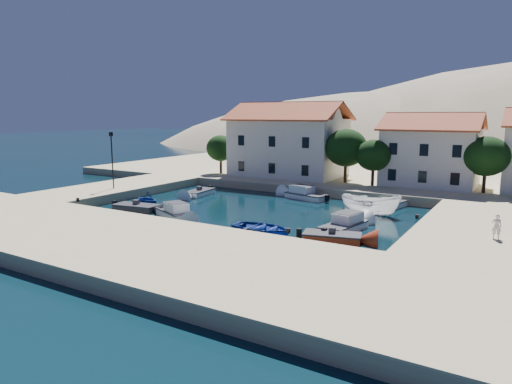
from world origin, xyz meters
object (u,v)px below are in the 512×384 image
building_left (288,139)px  boat_east (370,215)px  cabin_cruiser_east (343,225)px  pedestrian (497,226)px  cabin_cruiser_south (174,212)px  building_mid (431,149)px  rowboat_south (262,233)px  lamppost (112,155)px

building_left → boat_east: bearing=-41.8°
cabin_cruiser_east → pedestrian: bearing=-81.7°
pedestrian → boat_east: bearing=-36.9°
cabin_cruiser_south → building_mid: bearing=81.2°
cabin_cruiser_south → boat_east: bearing=59.5°
rowboat_south → pedestrian: (15.92, 3.48, 1.83)m
rowboat_south → cabin_cruiser_east: bearing=-55.0°
cabin_cruiser_south → boat_east: 17.94m
pedestrian → cabin_cruiser_east: bearing=-4.2°
cabin_cruiser_east → building_mid: bearing=4.0°
cabin_cruiser_east → boat_east: 7.00m
building_left → cabin_cruiser_east: building_left is taller
lamppost → boat_east: (27.25, 5.90, -4.75)m
building_left → rowboat_south: bearing=-67.0°
building_mid → cabin_cruiser_south: bearing=-124.2°
building_left → building_mid: building_left is taller
building_mid → cabin_cruiser_east: building_mid is taller
building_mid → cabin_cruiser_south: building_mid is taller
boat_east → building_left: bearing=44.0°
pedestrian → building_left: bearing=-41.7°
building_left → cabin_cruiser_south: (0.92, -24.16, -5.46)m
pedestrian → lamppost: bearing=-4.8°
lamppost → boat_east: lamppost is taller
rowboat_south → pedestrian: size_ratio=3.02×
lamppost → cabin_cruiser_south: (12.42, -4.16, -4.28)m
boat_east → cabin_cruiser_east: bearing=175.8°
building_mid → lamppost: (-29.50, -21.00, -0.47)m
building_mid → lamppost: bearing=-144.6°
building_left → cabin_cruiser_south: 24.79m
building_mid → rowboat_south: size_ratio=2.09×
lamppost → cabin_cruiser_east: bearing=-2.3°
cabin_cruiser_south → cabin_cruiser_east: size_ratio=0.93×
building_left → lamppost: (-11.50, -20.00, -1.18)m
cabin_cruiser_south → cabin_cruiser_east: 15.16m
cabin_cruiser_south → boat_east: (14.84, 10.07, -0.48)m
building_left → pedestrian: bearing=-38.9°
pedestrian → building_mid: bearing=-72.1°
building_mid → cabin_cruiser_south: (-17.08, -25.16, -4.75)m
building_mid → pedestrian: (8.43, -22.35, -3.39)m
cabin_cruiser_east → pedestrian: size_ratio=3.02×
building_left → boat_east: size_ratio=2.67×
building_left → building_mid: (18.00, 1.00, -0.71)m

